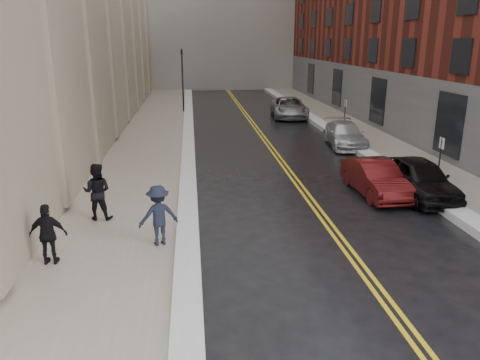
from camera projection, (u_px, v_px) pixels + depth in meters
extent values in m
plane|color=black|center=(284.00, 310.00, 10.75)|extent=(160.00, 160.00, 0.00)
cube|color=gray|center=(146.00, 151.00, 25.51)|extent=(4.00, 64.00, 0.15)
cube|color=gray|center=(384.00, 146.00, 26.85)|extent=(3.00, 64.00, 0.15)
cube|color=gold|center=(270.00, 150.00, 26.22)|extent=(0.12, 64.00, 0.01)
cube|color=gold|center=(275.00, 150.00, 26.24)|extent=(0.12, 64.00, 0.01)
cube|color=white|center=(188.00, 150.00, 25.72)|extent=(0.70, 60.80, 0.26)
cube|color=white|center=(353.00, 145.00, 26.65)|extent=(0.85, 60.80, 0.30)
cylinder|color=black|center=(183.00, 82.00, 38.29)|extent=(0.12, 0.12, 5.20)
imported|color=black|center=(182.00, 56.00, 37.71)|extent=(0.18, 0.15, 0.90)
cylinder|color=black|center=(439.00, 165.00, 18.83)|extent=(0.06, 0.06, 2.20)
cube|color=white|center=(442.00, 143.00, 18.57)|extent=(0.02, 0.35, 0.45)
cylinder|color=black|center=(345.00, 117.00, 30.25)|extent=(0.06, 0.06, 2.20)
cube|color=white|center=(345.00, 103.00, 29.99)|extent=(0.02, 0.35, 0.45)
imported|color=black|center=(419.00, 178.00, 18.21)|extent=(1.88, 4.53, 1.53)
imported|color=#4E0D0E|center=(375.00, 178.00, 18.53)|extent=(1.60, 4.23, 1.38)
imported|color=#B5B9BE|center=(345.00, 135.00, 26.90)|extent=(2.33, 4.85, 1.36)
imported|color=#94979B|center=(289.00, 107.00, 36.84)|extent=(3.06, 5.82, 1.56)
imported|color=black|center=(97.00, 192.00, 15.52)|extent=(1.02, 0.84, 1.93)
imported|color=black|center=(158.00, 215.00, 13.61)|extent=(1.31, 0.98, 1.81)
imported|color=black|center=(48.00, 234.00, 12.42)|extent=(1.00, 0.45, 1.69)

